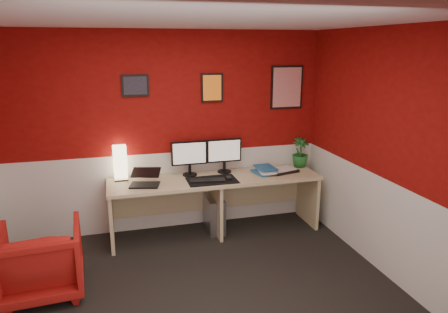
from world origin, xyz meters
TOP-DOWN VIEW (x-y plane):
  - ground at (0.00, 0.00)m, footprint 4.00×3.50m
  - ceiling at (0.00, 0.00)m, footprint 4.00×3.50m
  - wall_back at (0.00, 1.75)m, footprint 4.00×0.01m
  - wall_front at (0.00, -1.75)m, footprint 4.00×0.01m
  - wall_right at (2.00, 0.00)m, footprint 0.01×3.50m
  - wainscot_back at (0.00, 1.75)m, footprint 4.00×0.01m
  - wainscot_right at (2.00, 0.00)m, footprint 0.01×3.50m
  - desk at (0.55, 1.41)m, footprint 2.60×0.65m
  - shoji_lamp at (-0.58, 1.64)m, footprint 0.16×0.16m
  - laptop at (-0.32, 1.33)m, footprint 0.38×0.31m
  - monitor_left at (0.26, 1.59)m, footprint 0.45×0.06m
  - monitor_right at (0.71, 1.60)m, footprint 0.45×0.06m
  - desk_mat at (0.48, 1.31)m, footprint 0.60×0.38m
  - keyboard at (0.42, 1.29)m, footprint 0.44×0.20m
  - mouse at (0.68, 1.29)m, footprint 0.06×0.10m
  - book_bottom at (1.07, 1.40)m, footprint 0.27×0.33m
  - book_middle at (1.11, 1.40)m, footprint 0.24×0.31m
  - book_top at (1.10, 1.43)m, footprint 0.24×0.31m
  - zen_tray at (1.45, 1.42)m, footprint 0.40×0.33m
  - potted_plant at (1.76, 1.58)m, footprint 0.24×0.24m
  - pc_tower at (0.54, 1.48)m, footprint 0.21×0.45m
  - armchair at (-1.37, 0.55)m, footprint 0.78×0.80m
  - art_left at (-0.35, 1.74)m, footprint 0.32×0.02m
  - art_center at (0.59, 1.74)m, footprint 0.28×0.02m
  - art_right at (1.60, 1.74)m, footprint 0.44×0.02m

SIDE VIEW (x-z plane):
  - ground at x=0.00m, z-range -0.01..0.01m
  - pc_tower at x=0.54m, z-range 0.00..0.45m
  - armchair at x=-1.37m, z-range 0.00..0.68m
  - desk at x=0.55m, z-range 0.00..0.73m
  - wainscot_back at x=0.00m, z-range 0.00..1.00m
  - wainscot_right at x=2.00m, z-range 0.00..1.00m
  - desk_mat at x=0.48m, z-range 0.73..0.74m
  - book_bottom at x=1.07m, z-range 0.73..0.76m
  - keyboard at x=0.42m, z-range 0.74..0.75m
  - zen_tray at x=1.45m, z-range 0.73..0.76m
  - mouse at x=0.68m, z-range 0.74..0.77m
  - book_middle at x=1.11m, z-range 0.76..0.78m
  - book_top at x=1.10m, z-range 0.78..0.81m
  - laptop at x=-0.32m, z-range 0.73..0.95m
  - potted_plant at x=1.76m, z-range 0.73..1.13m
  - shoji_lamp at x=-0.58m, z-range 0.73..1.13m
  - monitor_left at x=0.26m, z-range 0.73..1.31m
  - monitor_right at x=0.71m, z-range 0.73..1.31m
  - wall_back at x=0.00m, z-range 0.00..2.50m
  - wall_front at x=0.00m, z-range 0.00..2.50m
  - wall_right at x=2.00m, z-range 0.00..2.50m
  - art_right at x=1.60m, z-range 1.50..2.06m
  - art_center at x=0.59m, z-range 1.62..1.98m
  - art_left at x=-0.35m, z-range 1.72..1.98m
  - ceiling at x=0.00m, z-range 2.50..2.50m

